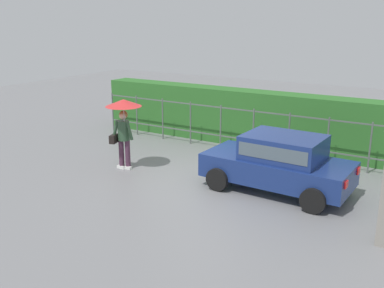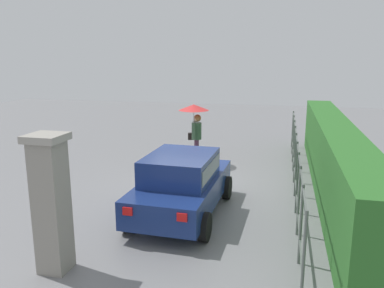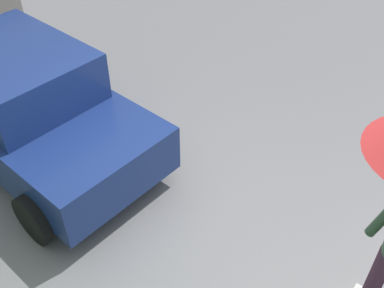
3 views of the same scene
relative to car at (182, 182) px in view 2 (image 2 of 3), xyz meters
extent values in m
plane|color=slate|center=(-2.08, -0.36, -0.80)|extent=(40.00, 40.00, 0.00)
cube|color=navy|center=(-0.06, 0.00, -0.22)|extent=(3.75, 1.76, 0.60)
cube|color=navy|center=(0.09, 0.00, 0.38)|extent=(1.95, 1.50, 0.60)
cube|color=#4C5B66|center=(0.09, 0.00, 0.40)|extent=(1.80, 1.52, 0.33)
cylinder|color=black|center=(-1.34, -0.80, -0.50)|extent=(0.61, 0.20, 0.60)
cylinder|color=black|center=(-1.28, 0.88, -0.50)|extent=(0.61, 0.20, 0.60)
cylinder|color=black|center=(1.16, -0.88, -0.50)|extent=(0.61, 0.20, 0.60)
cylinder|color=black|center=(1.22, 0.80, -0.50)|extent=(0.61, 0.20, 0.60)
cube|color=red|center=(1.78, -0.61, -0.07)|extent=(0.07, 0.20, 0.16)
cube|color=red|center=(1.82, 0.49, -0.07)|extent=(0.07, 0.20, 0.16)
cylinder|color=#47283D|center=(-4.41, -0.64, -0.37)|extent=(0.15, 0.15, 0.86)
cylinder|color=#47283D|center=(-4.61, -0.69, -0.37)|extent=(0.15, 0.15, 0.86)
cube|color=white|center=(-4.40, -0.70, -0.76)|extent=(0.26, 0.10, 0.08)
cube|color=white|center=(-4.59, -0.75, -0.76)|extent=(0.26, 0.10, 0.08)
cylinder|color=#2D4C33|center=(-4.51, -0.67, 0.35)|extent=(0.34, 0.34, 0.58)
sphere|color=#DBAD89|center=(-4.51, -0.67, 0.78)|extent=(0.22, 0.22, 0.22)
sphere|color=olive|center=(-4.52, -0.64, 0.80)|extent=(0.25, 0.25, 0.25)
cylinder|color=#2D4C33|center=(-4.28, -0.69, 0.37)|extent=(0.24, 0.15, 0.56)
cylinder|color=#2D4C33|center=(-4.70, -0.80, 0.37)|extent=(0.24, 0.15, 0.56)
cylinder|color=#B2B2B7|center=(-4.41, -0.74, 0.69)|extent=(0.02, 0.02, 0.77)
cone|color=red|center=(-4.41, -0.74, 1.18)|extent=(1.03, 1.03, 0.20)
cube|color=black|center=(-4.73, -0.85, 0.11)|extent=(0.24, 0.37, 0.24)
cube|color=gray|center=(2.88, -1.51, 0.35)|extent=(0.48, 0.48, 2.30)
cube|color=#9E998E|center=(2.88, -1.51, 1.56)|extent=(0.60, 0.60, 0.12)
cylinder|color=#59605B|center=(-7.85, 2.62, -0.05)|extent=(0.05, 0.05, 1.50)
cylinder|color=#59605B|center=(-6.65, 2.62, -0.05)|extent=(0.05, 0.05, 1.50)
cylinder|color=#59605B|center=(-5.46, 2.62, -0.05)|extent=(0.05, 0.05, 1.50)
cylinder|color=#59605B|center=(-4.27, 2.62, -0.05)|extent=(0.05, 0.05, 1.50)
cylinder|color=#59605B|center=(-3.07, 2.62, -0.05)|extent=(0.05, 0.05, 1.50)
cylinder|color=#59605B|center=(-1.88, 2.62, -0.05)|extent=(0.05, 0.05, 1.50)
cylinder|color=#59605B|center=(-0.69, 2.62, -0.05)|extent=(0.05, 0.05, 1.50)
cylinder|color=#59605B|center=(0.50, 2.62, -0.05)|extent=(0.05, 0.05, 1.50)
cylinder|color=#59605B|center=(1.70, 2.62, -0.05)|extent=(0.05, 0.05, 1.50)
cylinder|color=#59605B|center=(2.89, 2.62, -0.05)|extent=(0.05, 0.05, 1.50)
cube|color=#59605B|center=(-2.48, 2.62, 0.62)|extent=(10.74, 0.03, 0.04)
cube|color=#59605B|center=(-2.48, 2.62, -0.35)|extent=(10.74, 0.03, 0.04)
cube|color=#2D6B28|center=(-2.48, 3.61, 0.15)|extent=(11.74, 0.90, 1.90)
camera|label=1|loc=(3.66, -10.17, 3.45)|focal=41.26mm
camera|label=2|loc=(8.31, 2.22, 2.83)|focal=36.20mm
camera|label=3|loc=(-4.58, 2.22, 3.23)|focal=41.74mm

